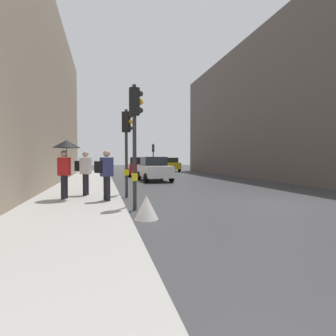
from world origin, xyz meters
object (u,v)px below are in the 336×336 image
at_px(car_yellow_taxi, 169,164).
at_px(warning_sign_triangle, 146,207).
at_px(car_red_sedan, 139,167).
at_px(pedestrian_with_grey_backpack, 106,172).
at_px(traffic_light_near_right, 127,137).
at_px(pedestrian_with_umbrella, 66,153).
at_px(traffic_light_near_left, 135,124).
at_px(traffic_light_far_median, 153,153).
at_px(car_white_compact, 154,169).
at_px(pedestrian_with_black_backpack, 85,170).

relative_size(car_yellow_taxi, warning_sign_triangle, 6.62).
relative_size(car_red_sedan, pedestrian_with_grey_backpack, 2.44).
bearing_deg(pedestrian_with_grey_backpack, car_red_sedan, 78.42).
relative_size(traffic_light_near_right, pedestrian_with_umbrella, 1.72).
bearing_deg(warning_sign_triangle, pedestrian_with_umbrella, 126.29).
height_order(traffic_light_near_left, traffic_light_far_median, traffic_light_near_left).
xyz_separation_m(traffic_light_near_left, car_white_compact, (2.68, 10.93, -1.82)).
relative_size(car_white_compact, warning_sign_triangle, 6.58).
bearing_deg(warning_sign_triangle, pedestrian_with_grey_backpack, 112.38).
height_order(traffic_light_far_median, pedestrian_with_grey_backpack, traffic_light_far_median).
height_order(traffic_light_far_median, car_red_sedan, traffic_light_far_median).
distance_m(traffic_light_near_left, traffic_light_far_median, 22.98).
bearing_deg(pedestrian_with_umbrella, car_yellow_taxi, 67.36).
height_order(traffic_light_near_left, car_red_sedan, traffic_light_near_left).
relative_size(car_yellow_taxi, pedestrian_with_black_backpack, 2.43).
bearing_deg(car_yellow_taxi, traffic_light_near_right, -108.39).
relative_size(traffic_light_near_right, car_red_sedan, 0.85).
relative_size(pedestrian_with_umbrella, pedestrian_with_grey_backpack, 1.21).
bearing_deg(warning_sign_triangle, traffic_light_far_median, 78.94).
bearing_deg(pedestrian_with_grey_backpack, traffic_light_near_left, -52.21).
bearing_deg(pedestrian_with_black_backpack, car_yellow_taxi, 67.87).
height_order(traffic_light_near_left, pedestrian_with_umbrella, traffic_light_near_left).
height_order(car_white_compact, pedestrian_with_black_backpack, pedestrian_with_black_backpack).
relative_size(traffic_light_near_left, car_red_sedan, 0.91).
xyz_separation_m(traffic_light_far_median, car_yellow_taxi, (2.65, 2.80, -1.45)).
height_order(car_red_sedan, pedestrian_with_grey_backpack, pedestrian_with_grey_backpack).
distance_m(traffic_light_near_left, car_red_sedan, 17.30).
bearing_deg(traffic_light_near_right, car_white_compact, 71.49).
height_order(car_red_sedan, pedestrian_with_black_backpack, pedestrian_with_black_backpack).
relative_size(traffic_light_near_left, pedestrian_with_umbrella, 1.83).
relative_size(traffic_light_far_median, pedestrian_with_black_backpack, 1.91).
bearing_deg(traffic_light_near_right, traffic_light_far_median, 76.24).
height_order(traffic_light_near_right, car_red_sedan, traffic_light_near_right).
bearing_deg(warning_sign_triangle, pedestrian_with_black_backpack, 113.75).
bearing_deg(car_white_compact, traffic_light_far_median, 79.67).
relative_size(traffic_light_far_median, car_red_sedan, 0.78).
distance_m(car_yellow_taxi, warning_sign_triangle, 27.60).
bearing_deg(car_red_sedan, traffic_light_near_left, -97.86).
bearing_deg(car_white_compact, traffic_light_near_left, -103.78).
distance_m(car_red_sedan, warning_sign_triangle, 18.53).
bearing_deg(car_yellow_taxi, pedestrian_with_black_backpack, -112.13).
bearing_deg(car_white_compact, traffic_light_near_right, -108.51).
height_order(traffic_light_near_right, pedestrian_with_umbrella, traffic_light_near_right).
xyz_separation_m(traffic_light_far_median, pedestrian_with_grey_backpack, (-5.69, -21.31, -1.17)).
xyz_separation_m(car_white_compact, warning_sign_triangle, (-2.55, -12.28, -0.55)).
distance_m(traffic_light_near_right, car_yellow_taxi, 23.62).
distance_m(pedestrian_with_grey_backpack, pedestrian_with_black_backpack, 1.84).
bearing_deg(car_red_sedan, traffic_light_far_median, 65.88).
height_order(traffic_light_far_median, warning_sign_triangle, traffic_light_far_median).
bearing_deg(traffic_light_near_right, car_yellow_taxi, 71.61).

